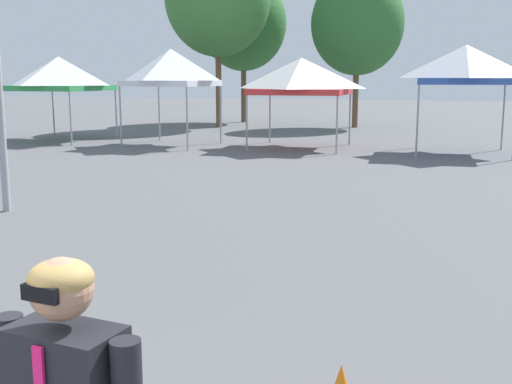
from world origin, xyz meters
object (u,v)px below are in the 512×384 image
(tree_behind_tents_center, at_px, (243,23))
(tree_behind_tents_right, at_px, (357,24))
(canopy_tent_far_left, at_px, (466,65))
(canopy_tent_left_of_center, at_px, (59,74))
(canopy_tent_right_of_center, at_px, (301,76))
(canopy_tent_far_right, at_px, (171,68))

(tree_behind_tents_center, distance_m, tree_behind_tents_right, 6.69)
(canopy_tent_far_left, distance_m, tree_behind_tents_center, 16.61)
(canopy_tent_left_of_center, distance_m, canopy_tent_far_left, 14.77)
(canopy_tent_right_of_center, bearing_deg, tree_behind_tents_center, 117.24)
(canopy_tent_left_of_center, xyz_separation_m, canopy_tent_far_right, (4.83, -0.31, 0.20))
(tree_behind_tents_center, bearing_deg, canopy_tent_far_right, -83.31)
(canopy_tent_far_right, distance_m, tree_behind_tents_center, 12.65)
(canopy_tent_left_of_center, distance_m, canopy_tent_right_of_center, 9.44)
(canopy_tent_far_left, height_order, tree_behind_tents_center, tree_behind_tents_center)
(canopy_tent_left_of_center, xyz_separation_m, tree_behind_tents_center, (3.39, 12.00, 2.73))
(canopy_tent_far_left, xyz_separation_m, tree_behind_tents_right, (-4.97, 9.94, 2.14))
(canopy_tent_far_left, height_order, tree_behind_tents_right, tree_behind_tents_right)
(canopy_tent_right_of_center, xyz_separation_m, tree_behind_tents_center, (-6.05, 11.75, 2.83))
(canopy_tent_left_of_center, distance_m, tree_behind_tents_right, 14.27)
(canopy_tent_far_left, distance_m, tree_behind_tents_right, 11.32)
(tree_behind_tents_center, xyz_separation_m, tree_behind_tents_right, (6.41, -1.91, -0.34))
(canopy_tent_left_of_center, relative_size, canopy_tent_far_right, 0.96)
(canopy_tent_right_of_center, height_order, tree_behind_tents_right, tree_behind_tents_right)
(canopy_tent_far_left, relative_size, tree_behind_tents_right, 0.46)
(canopy_tent_left_of_center, xyz_separation_m, canopy_tent_far_left, (14.76, 0.15, 0.25))
(canopy_tent_far_left, bearing_deg, tree_behind_tents_right, 116.56)
(canopy_tent_left_of_center, height_order, tree_behind_tents_center, tree_behind_tents_center)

